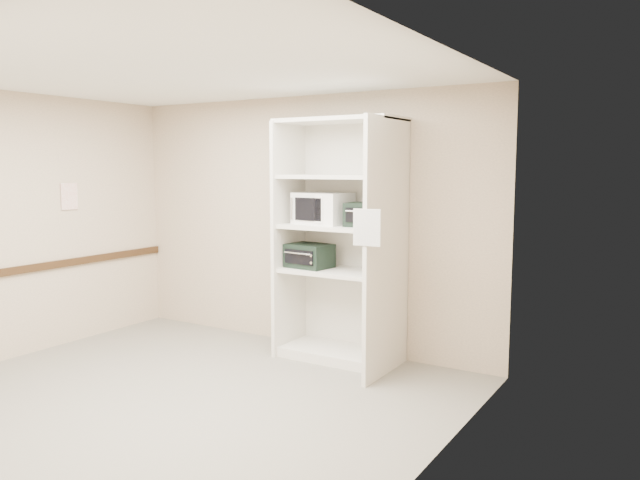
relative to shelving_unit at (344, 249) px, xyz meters
The scene contains 12 objects.
floor 2.15m from the shelving_unit, 111.36° to the right, with size 4.50×4.00×0.01m, color slate.
ceiling 2.41m from the shelving_unit, 111.36° to the right, with size 4.50×4.00×0.01m, color white.
wall_back 0.76m from the shelving_unit, 155.96° to the left, with size 4.50×0.02×2.70m, color #CCB595.
wall_left 3.38m from the shelving_unit, 149.71° to the right, with size 0.02×4.00×2.70m, color #CCB595.
wall_right 2.34m from the shelving_unit, 47.07° to the right, with size 0.02×4.00×2.70m, color #CCB595.
shelving_unit is the anchor object (origin of this frame).
microwave 0.48m from the shelving_unit, behind, with size 0.53×0.40×0.32m, color white.
toaster_oven_upper 0.44m from the shelving_unit, ahead, with size 0.40×0.30×0.23m, color black.
toaster_oven_lower 0.39m from the shelving_unit, behind, with size 0.44×0.33×0.24m, color black.
paper_sign 0.90m from the shelving_unit, 47.46° to the right, with size 0.25×0.01×0.31m, color white.
chair_rail 3.37m from the shelving_unit, 149.52° to the right, with size 0.04×3.98×0.08m, color #301D0E.
wall_poster 3.10m from the shelving_unit, 161.44° to the right, with size 0.01×0.21×0.29m, color white.
Camera 1 is at (3.67, -3.68, 1.94)m, focal length 35.00 mm.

